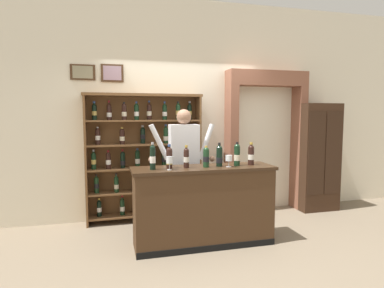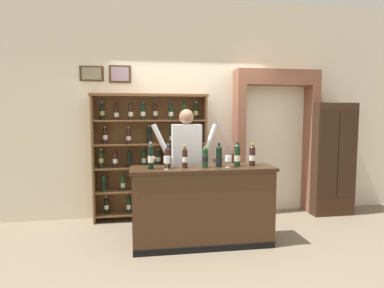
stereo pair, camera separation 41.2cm
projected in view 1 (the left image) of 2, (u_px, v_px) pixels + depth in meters
name	position (u px, v px, depth m)	size (l,w,h in m)	color
ground_plane	(206.00, 245.00, 4.14)	(14.00, 14.00, 0.02)	#7A6B56
back_wall	(181.00, 109.00, 5.30)	(12.00, 0.19, 3.48)	beige
wine_shelf	(144.00, 154.00, 5.00)	(1.79, 0.30, 1.97)	brown
archway_doorway	(263.00, 132.00, 5.58)	(1.40, 0.45, 2.38)	brown
side_cabinet	(316.00, 157.00, 5.61)	(0.68, 0.47, 1.84)	#382316
tasting_counter	(204.00, 206.00, 4.09)	(1.80, 0.51, 1.00)	#422B19
shopkeeper	(184.00, 157.00, 4.49)	(0.95, 0.22, 1.73)	#2D3347
tasting_bottle_bianco	(153.00, 157.00, 3.83)	(0.07, 0.07, 0.33)	black
tasting_bottle_vin_santo	(169.00, 158.00, 3.92)	(0.07, 0.07, 0.30)	black
tasting_bottle_rosso	(186.00, 157.00, 3.96)	(0.07, 0.07, 0.28)	black
tasting_bottle_super_tuscan	(206.00, 157.00, 4.00)	(0.08, 0.08, 0.27)	#19381E
tasting_bottle_grappa	(219.00, 156.00, 4.07)	(0.08, 0.08, 0.30)	black
tasting_bottle_riserva	(237.00, 154.00, 4.12)	(0.08, 0.08, 0.31)	black
tasting_bottle_brunello	(251.00, 154.00, 4.19)	(0.08, 0.08, 0.30)	black
wine_glass_center	(169.00, 160.00, 3.81)	(0.08, 0.08, 0.16)	silver
wine_glass_right	(229.00, 159.00, 4.04)	(0.08, 0.08, 0.15)	silver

